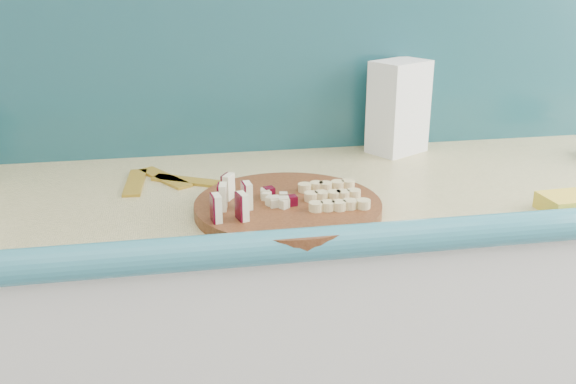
# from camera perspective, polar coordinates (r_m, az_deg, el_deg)

# --- Properties ---
(kitchen_counter) EXTENTS (2.20, 0.63, 0.91)m
(kitchen_counter) POSITION_cam_1_polar(r_m,az_deg,el_deg) (1.63, 6.14, -14.37)
(kitchen_counter) COLOR white
(kitchen_counter) RESTS_ON ground
(backsplash) EXTENTS (2.20, 0.02, 0.50)m
(backsplash) POSITION_cam_1_polar(r_m,az_deg,el_deg) (1.63, 4.18, 12.55)
(backsplash) COLOR teal
(backsplash) RESTS_ON kitchen_counter
(cutting_board) EXTENTS (0.36, 0.36, 0.02)m
(cutting_board) POSITION_cam_1_polar(r_m,az_deg,el_deg) (1.24, 0.00, -1.36)
(cutting_board) COLOR #431E0E
(cutting_board) RESTS_ON kitchen_counter
(apple_wedges) EXTENTS (0.08, 0.14, 0.05)m
(apple_wedges) POSITION_cam_1_polar(r_m,az_deg,el_deg) (1.18, -5.09, -0.58)
(apple_wedges) COLOR #FDF7CA
(apple_wedges) RESTS_ON cutting_board
(apple_chunks) EXTENTS (0.05, 0.06, 0.02)m
(apple_chunks) POSITION_cam_1_polar(r_m,az_deg,el_deg) (1.22, -1.07, -0.55)
(apple_chunks) COLOR beige
(apple_chunks) RESTS_ON cutting_board
(banana_slices) EXTENTS (0.11, 0.14, 0.02)m
(banana_slices) POSITION_cam_1_polar(r_m,az_deg,el_deg) (1.25, 4.00, -0.27)
(banana_slices) COLOR beige
(banana_slices) RESTS_ON cutting_board
(flour_bag) EXTENTS (0.16, 0.15, 0.23)m
(flour_bag) POSITION_cam_1_polar(r_m,az_deg,el_deg) (1.63, 9.80, 7.44)
(flour_bag) COLOR white
(flour_bag) RESTS_ON kitchen_counter
(sponge) EXTENTS (0.11, 0.08, 0.03)m
(sponge) POSITION_cam_1_polar(r_m,az_deg,el_deg) (1.36, 23.78, -0.91)
(sponge) COLOR yellow
(sponge) RESTS_ON kitchen_counter
(banana_peel) EXTENTS (0.22, 0.19, 0.01)m
(banana_peel) POSITION_cam_1_polar(r_m,az_deg,el_deg) (1.44, -11.04, 1.02)
(banana_peel) COLOR gold
(banana_peel) RESTS_ON kitchen_counter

